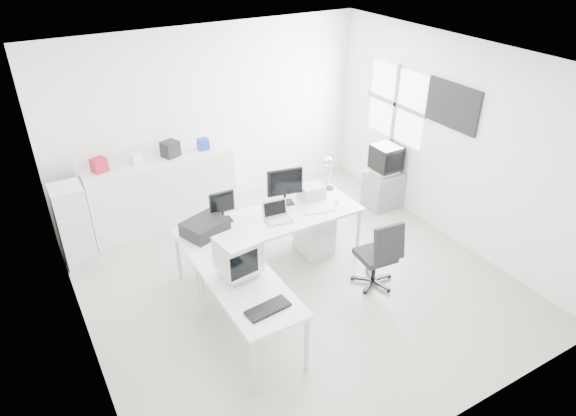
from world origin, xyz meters
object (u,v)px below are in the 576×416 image
side_desk (251,315)px  drawer_pedestal (314,232)px  lcd_monitor_large (285,187)px  crt_monitor (238,258)px  laser_printer (312,191)px  crt_tv (386,160)px  lcd_monitor_small (222,207)px  sideboard (162,192)px  laptop (278,213)px  tv_cabinet (383,190)px  filing_cabinet (74,225)px  main_desk (271,243)px  office_chair (375,252)px  inkjet_printer (205,227)px

side_desk → drawer_pedestal: (1.55, 1.15, -0.08)m
lcd_monitor_large → crt_monitor: (-1.20, -1.10, -0.02)m
side_desk → laser_printer: size_ratio=4.44×
crt_tv → lcd_monitor_small: bearing=-174.0°
drawer_pedestal → laser_printer: size_ratio=1.90×
sideboard → side_desk: bearing=-89.8°
laptop → tv_cabinet: 2.44m
side_desk → tv_cabinet: bearing=27.4°
crt_monitor → filing_cabinet: (-1.32, 2.28, -0.41)m
drawer_pedestal → lcd_monitor_small: 1.42m
main_desk → office_chair: (0.95, -0.96, 0.10)m
side_desk → sideboard: bearing=90.2°
drawer_pedestal → inkjet_printer: size_ratio=1.21×
filing_cabinet → laptop: bearing=-34.6°
crt_monitor → crt_tv: 3.48m
drawer_pedestal → crt_tv: crt_tv is taller
main_desk → tv_cabinet: size_ratio=4.09×
tv_cabinet → inkjet_printer: bearing=-171.9°
office_chair → crt_tv: size_ratio=1.91×
crt_monitor → drawer_pedestal: bearing=22.9°
side_desk → filing_cabinet: (-1.32, 2.53, 0.19)m
crt_tv → filing_cabinet: filing_cabinet is taller
filing_cabinet → lcd_monitor_large: bearing=-25.1°
laser_printer → tv_cabinet: laser_printer is taller
filing_cabinet → crt_tv: bearing=-11.1°
lcd_monitor_large → office_chair: 1.45m
office_chair → crt_tv: 2.07m
lcd_monitor_small → main_desk: bearing=-22.9°
drawer_pedestal → sideboard: (-1.56, 1.74, 0.24)m
lcd_monitor_small → lcd_monitor_large: 0.90m
filing_cabinet → side_desk: bearing=-62.4°
lcd_monitor_large → tv_cabinet: size_ratio=0.85×
laptop → laser_printer: (0.70, 0.32, -0.03)m
lcd_monitor_large → crt_tv: lcd_monitor_large is taller
inkjet_printer → filing_cabinet: (-1.32, 1.33, -0.28)m
laser_printer → lcd_monitor_large: bearing=179.9°
office_chair → tv_cabinet: size_ratio=1.63×
inkjet_printer → lcd_monitor_small: 0.35m
laptop → tv_cabinet: bearing=22.5°
side_desk → laptop: size_ratio=3.82×
lcd_monitor_large → tv_cabinet: lcd_monitor_large is taller
main_desk → drawer_pedestal: main_desk is taller
side_desk → drawer_pedestal: side_desk is taller
drawer_pedestal → office_chair: size_ratio=0.63×
inkjet_printer → laser_printer: 1.60m
inkjet_printer → filing_cabinet: 1.90m
drawer_pedestal → side_desk: bearing=-143.4°
crt_monitor → tv_cabinet: size_ratio=0.77×
inkjet_printer → filing_cabinet: bearing=115.0°
inkjet_printer → filing_cabinet: size_ratio=0.44×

